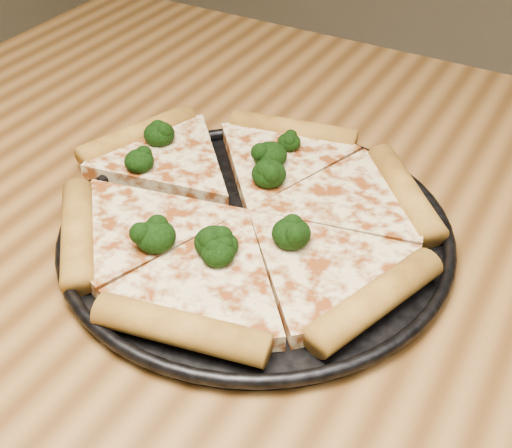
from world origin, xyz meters
The scene contains 4 objects.
dining_table centered at (0.00, 0.00, 0.66)m, with size 1.20×0.90×0.75m.
pizza_pan centered at (-0.09, 0.01, 0.76)m, with size 0.34×0.34×0.02m.
pizza centered at (-0.10, 0.02, 0.77)m, with size 0.37×0.34×0.03m.
broccoli_florets centered at (-0.12, 0.02, 0.78)m, with size 0.22×0.22×0.03m.
Camera 1 is at (0.14, -0.39, 1.13)m, focal length 47.60 mm.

